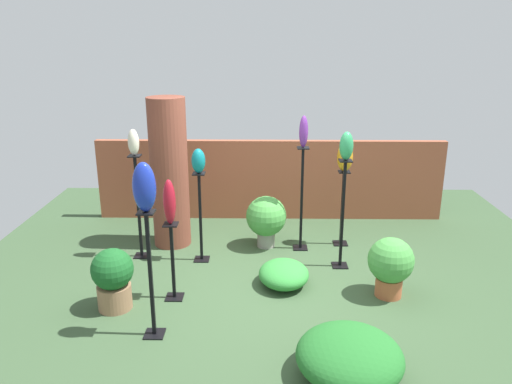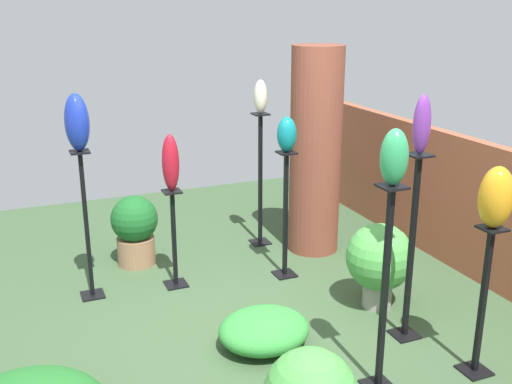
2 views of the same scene
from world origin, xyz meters
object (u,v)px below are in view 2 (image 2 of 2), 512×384
at_px(pedestal_jade, 384,299).
at_px(art_vase_cobalt, 77,122).
at_px(art_vase_teal, 287,134).
at_px(potted_plant_walkway_edge, 135,228).
at_px(art_vase_ivory, 260,97).
at_px(pedestal_ivory, 260,185).
at_px(pedestal_ruby, 174,244).
at_px(pedestal_cobalt, 87,232).
at_px(art_vase_amber, 496,197).
at_px(pedestal_violet, 411,256).
at_px(brick_pillar, 315,152).
at_px(potted_plant_front_left, 379,259).
at_px(art_vase_ruby, 171,163).
at_px(pedestal_amber, 482,309).
at_px(art_vase_violet, 422,124).
at_px(pedestal_teal, 285,220).
at_px(art_vase_jade, 394,157).

bearing_deg(pedestal_jade, art_vase_cobalt, -142.72).
relative_size(pedestal_jade, art_vase_teal, 4.50).
height_order(art_vase_teal, art_vase_cobalt, art_vase_cobalt).
xyz_separation_m(pedestal_jade, potted_plant_walkway_edge, (-2.66, -1.09, -0.28)).
bearing_deg(potted_plant_walkway_edge, art_vase_ivory, 91.03).
xyz_separation_m(pedestal_ivory, pedestal_ruby, (0.64, -1.12, -0.24)).
height_order(pedestal_cobalt, art_vase_amber, art_vase_amber).
relative_size(art_vase_amber, potted_plant_walkway_edge, 0.59).
bearing_deg(art_vase_cobalt, pedestal_violet, 53.13).
relative_size(brick_pillar, pedestal_ruby, 2.31).
bearing_deg(pedestal_ivory, potted_plant_front_left, 12.14).
bearing_deg(art_vase_cobalt, art_vase_ruby, 84.20).
height_order(pedestal_ruby, art_vase_ruby, art_vase_ruby).
distance_m(art_vase_amber, potted_plant_front_left, 1.39).
relative_size(brick_pillar, pedestal_ivory, 1.49).
bearing_deg(brick_pillar, art_vase_teal, -48.91).
relative_size(pedestal_amber, art_vase_ivory, 3.21).
distance_m(art_vase_ruby, potted_plant_front_left, 1.97).
bearing_deg(pedestal_amber, art_vase_violet, -164.26).
bearing_deg(pedestal_ruby, potted_plant_walkway_edge, -159.41).
height_order(pedestal_violet, art_vase_cobalt, art_vase_cobalt).
relative_size(brick_pillar, pedestal_amber, 1.93).
height_order(pedestal_amber, art_vase_teal, art_vase_teal).
distance_m(pedestal_cobalt, pedestal_ivory, 1.96).
bearing_deg(pedestal_jade, art_vase_ivory, 174.39).
distance_m(pedestal_violet, art_vase_teal, 1.58).
bearing_deg(pedestal_violet, pedestal_amber, 15.74).
relative_size(pedestal_amber, pedestal_violet, 0.74).
xyz_separation_m(pedestal_ruby, art_vase_ruby, (0.00, 0.00, 0.76)).
height_order(pedestal_jade, art_vase_teal, art_vase_teal).
height_order(art_vase_violet, art_vase_ruby, art_vase_violet).
bearing_deg(brick_pillar, art_vase_cobalt, -84.63).
height_order(brick_pillar, art_vase_amber, brick_pillar).
relative_size(pedestal_teal, pedestal_ruby, 1.33).
xyz_separation_m(pedestal_violet, potted_plant_front_left, (-0.49, 0.07, -0.24)).
relative_size(brick_pillar, art_vase_jade, 5.99).
xyz_separation_m(art_vase_amber, art_vase_ivory, (-2.79, -0.47, 0.29)).
xyz_separation_m(pedestal_teal, pedestal_ivory, (-0.84, 0.10, 0.10)).
height_order(art_vase_amber, art_vase_ruby, art_vase_amber).
distance_m(pedestal_teal, pedestal_violet, 1.42).
xyz_separation_m(pedestal_amber, art_vase_teal, (-1.95, -0.57, 0.88)).
relative_size(art_vase_cobalt, art_vase_ruby, 0.94).
bearing_deg(pedestal_amber, potted_plant_walkway_edge, -146.58).
relative_size(art_vase_teal, art_vase_ruby, 0.63).
relative_size(art_vase_ruby, potted_plant_front_left, 0.68).
xyz_separation_m(pedestal_cobalt, pedestal_violet, (1.63, 2.17, 0.07)).
height_order(art_vase_cobalt, art_vase_jade, art_vase_cobalt).
bearing_deg(potted_plant_front_left, art_vase_ivory, -167.86).
bearing_deg(pedestal_teal, brick_pillar, 131.09).
relative_size(pedestal_teal, art_vase_teal, 3.82).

